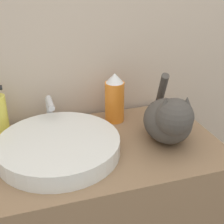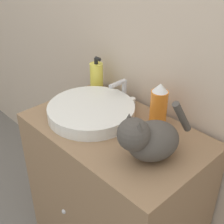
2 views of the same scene
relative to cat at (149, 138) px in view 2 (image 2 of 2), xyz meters
The scene contains 7 objects.
wall_back 0.50m from the cat, 123.33° to the left, with size 6.00×0.05×2.50m.
vanity_cabinet 0.57m from the cat, 168.27° to the left, with size 0.80×0.51×0.86m.
sink_basin 0.38m from the cat, behind, with size 0.39×0.39×0.06m.
faucet 0.44m from the cat, 147.04° to the left, with size 0.14×0.11×0.12m.
cat is the anchor object (origin of this frame).
soap_bottle 0.60m from the cat, 157.29° to the left, with size 0.07×0.07×0.19m.
spray_bottle 0.24m from the cat, 120.61° to the left, with size 0.07×0.07×0.19m.
Camera 2 is at (0.79, -0.52, 1.61)m, focal length 50.00 mm.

